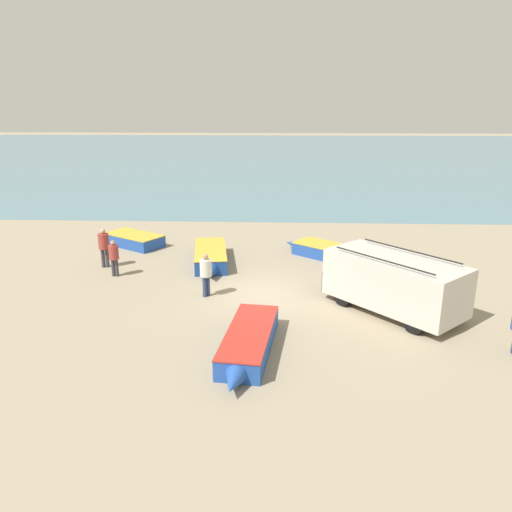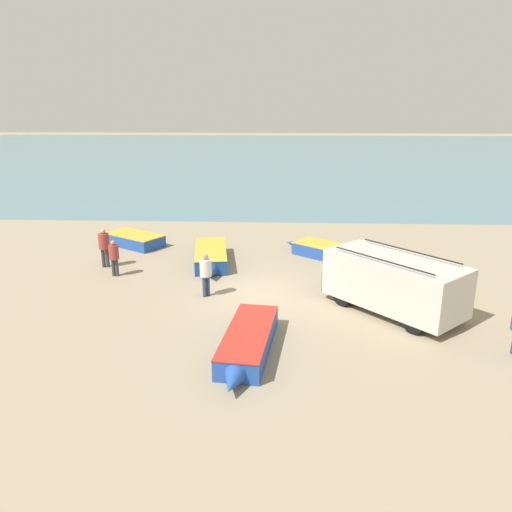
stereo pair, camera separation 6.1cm
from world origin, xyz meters
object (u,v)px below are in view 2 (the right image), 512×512
(parked_van, at_px, (393,282))
(fisherman_1, at_px, (114,255))
(fisherman_0, at_px, (104,244))
(fisherman_2, at_px, (206,271))
(fishing_rowboat_1, at_px, (211,257))
(fishing_rowboat_2, at_px, (247,343))
(fishing_rowboat_0, at_px, (133,239))
(fishing_rowboat_3, at_px, (333,252))

(parked_van, relative_size, fisherman_1, 3.17)
(fisherman_0, xyz_separation_m, fisherman_2, (5.09, -3.32, -0.06))
(parked_van, xyz_separation_m, fishing_rowboat_1, (-7.24, 5.16, -0.78))
(fishing_rowboat_1, bearing_deg, fisherman_2, -2.81)
(fishing_rowboat_2, bearing_deg, fishing_rowboat_0, -142.53)
(parked_van, distance_m, fishing_rowboat_2, 6.07)
(fishing_rowboat_0, distance_m, fisherman_2, 8.50)
(fishing_rowboat_3, distance_m, fisherman_1, 10.14)
(parked_van, relative_size, fisherman_0, 2.80)
(fishing_rowboat_0, distance_m, fishing_rowboat_1, 5.38)
(fisherman_0, bearing_deg, parked_van, 62.01)
(fishing_rowboat_0, xyz_separation_m, fishing_rowboat_3, (10.27, -1.83, -0.00))
(fishing_rowboat_0, relative_size, fisherman_0, 2.06)
(fishing_rowboat_0, xyz_separation_m, fisherman_2, (4.86, -6.94, 0.72))
(fishing_rowboat_1, distance_m, fishing_rowboat_2, 8.80)
(fishing_rowboat_3, distance_m, fisherman_2, 7.47)
(fisherman_1, height_order, fisherman_2, fisherman_2)
(fishing_rowboat_1, height_order, fisherman_2, fisherman_2)
(parked_van, height_order, fisherman_2, parked_van)
(parked_van, distance_m, fisherman_1, 11.63)
(fishing_rowboat_2, distance_m, fisherman_2, 4.93)
(fishing_rowboat_0, height_order, fisherman_1, fisherman_1)
(fishing_rowboat_0, xyz_separation_m, fishing_rowboat_2, (6.75, -11.44, 0.02))
(fishing_rowboat_2, height_order, fisherman_1, fisherman_1)
(fishing_rowboat_3, bearing_deg, fisherman_1, 55.41)
(parked_van, relative_size, fishing_rowboat_2, 1.03)
(parked_van, relative_size, fishing_rowboat_1, 1.04)
(parked_van, relative_size, fishing_rowboat_3, 1.10)
(fisherman_1, bearing_deg, fishing_rowboat_1, 119.07)
(fishing_rowboat_0, bearing_deg, parked_van, 177.66)
(fishing_rowboat_0, distance_m, fisherman_1, 4.88)
(parked_van, relative_size, fishing_rowboat_0, 1.36)
(fishing_rowboat_2, bearing_deg, fisherman_0, -131.34)
(fisherman_0, height_order, fisherman_2, fisherman_0)
(fisherman_0, bearing_deg, fishing_rowboat_2, 34.19)
(fishing_rowboat_1, relative_size, fishing_rowboat_2, 0.99)
(parked_van, bearing_deg, fishing_rowboat_2, 81.36)
(fishing_rowboat_2, height_order, fisherman_0, fisherman_0)
(fishing_rowboat_3, bearing_deg, fishing_rowboat_2, 108.22)
(fishing_rowboat_3, bearing_deg, fisherman_2, 81.72)
(fisherman_0, height_order, fisherman_1, fisherman_0)
(fishing_rowboat_0, distance_m, fisherman_0, 3.71)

